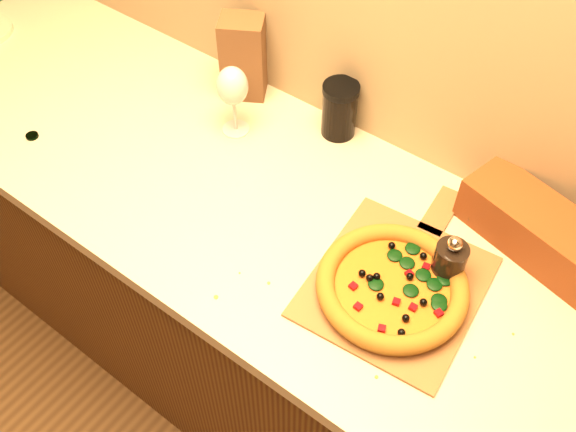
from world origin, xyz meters
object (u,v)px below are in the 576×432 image
object	(u,v)px
rolling_pin	(545,229)
dark_jar	(340,109)
pizza	(392,286)
pepper_grinder	(449,261)
wine_glass	(232,88)
pizza_peel	(399,281)

from	to	relation	value
rolling_pin	dark_jar	xyz separation A→B (m)	(-0.54, 0.01, 0.05)
pizza	pepper_grinder	world-z (taller)	pepper_grinder
rolling_pin	dark_jar	bearing A→B (deg)	179.28
pepper_grinder	dark_jar	world-z (taller)	dark_jar
rolling_pin	pizza	bearing A→B (deg)	-119.59
wine_glass	rolling_pin	bearing A→B (deg)	10.65
rolling_pin	wine_glass	distance (m)	0.77
pizza	pepper_grinder	distance (m)	0.13
pizza_peel	rolling_pin	world-z (taller)	rolling_pin
pizza	dark_jar	world-z (taller)	dark_jar
rolling_pin	wine_glass	world-z (taller)	wine_glass
pizza_peel	pizza	distance (m)	0.04
rolling_pin	pizza_peel	bearing A→B (deg)	-122.61
pizza	pepper_grinder	xyz separation A→B (m)	(0.07, 0.10, 0.02)
pizza	rolling_pin	xyz separation A→B (m)	(0.19, 0.33, -0.00)
rolling_pin	dark_jar	distance (m)	0.54
wine_glass	pizza	bearing A→B (deg)	-18.38
dark_jar	pizza	bearing A→B (deg)	-43.39
pizza	wine_glass	xyz separation A→B (m)	(-0.56, 0.19, 0.11)
pizza	rolling_pin	distance (m)	0.38
pizza_peel	pizza	size ratio (longest dim) A/B	1.65
pepper_grinder	rolling_pin	xyz separation A→B (m)	(0.12, 0.22, -0.03)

